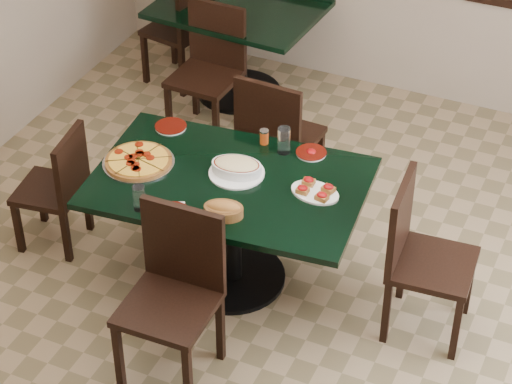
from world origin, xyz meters
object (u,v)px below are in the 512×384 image
at_px(chair_near, 175,285).
at_px(bruschetta_platter, 315,190).
at_px(back_chair_near, 210,63).
at_px(lasagna_casserole, 237,167).
at_px(chair_left, 59,184).
at_px(back_table, 238,34).
at_px(back_chair_left, 185,24).
at_px(main_table, 230,205).
at_px(chair_far, 275,134).
at_px(bread_basket, 224,210).
at_px(pepperoni_pizza, 138,161).
at_px(chair_right, 418,250).

bearing_deg(chair_near, bruschetta_platter, 59.29).
relative_size(back_chair_near, lasagna_casserole, 2.98).
bearing_deg(chair_left, back_chair_near, 162.94).
distance_m(back_table, back_chair_left, 0.45).
xyz_separation_m(back_chair_near, bruschetta_platter, (1.36, -1.40, 0.23)).
relative_size(main_table, chair_far, 1.67).
relative_size(back_table, chair_left, 1.51).
distance_m(chair_near, back_chair_near, 2.40).
xyz_separation_m(back_chair_left, bread_basket, (1.46, -2.30, 0.27)).
bearing_deg(bruschetta_platter, chair_left, -163.40).
bearing_deg(pepperoni_pizza, back_chair_left, 110.87).
bearing_deg(back_table, bruschetta_platter, -51.04).
bearing_deg(lasagna_casserole, main_table, -109.89).
xyz_separation_m(main_table, back_chair_left, (-1.34, 1.99, -0.05)).
bearing_deg(bruschetta_platter, back_chair_near, 143.71).
relative_size(chair_left, bread_basket, 3.35).
bearing_deg(pepperoni_pizza, chair_left, -175.23).
bearing_deg(chair_near, chair_left, 150.08).
bearing_deg(lasagna_casserole, chair_right, -8.69).
relative_size(chair_near, chair_left, 1.21).
xyz_separation_m(back_chair_left, pepperoni_pizza, (0.79, -2.06, 0.25)).
xyz_separation_m(chair_far, chair_near, (0.10, -1.56, 0.01)).
bearing_deg(lasagna_casserole, chair_near, -97.81).
height_order(chair_far, chair_left, chair_far).
bearing_deg(chair_near, main_table, 91.24).
relative_size(chair_near, chair_right, 1.03).
height_order(chair_near, lasagna_casserole, chair_near).
height_order(chair_far, bread_basket, chair_far).
relative_size(back_chair_near, bread_basket, 3.90).
relative_size(chair_left, back_chair_near, 0.86).
height_order(back_chair_left, pepperoni_pizza, back_chair_left).
xyz_separation_m(back_chair_near, pepperoni_pizza, (0.31, -1.56, 0.22)).
bearing_deg(back_chair_left, back_chair_near, 52.87).
height_order(chair_far, chair_right, chair_far).
height_order(main_table, bruschetta_platter, bruschetta_platter).
relative_size(bread_basket, bruschetta_platter, 0.78).
bearing_deg(chair_right, chair_left, 90.76).
relative_size(pepperoni_pizza, bruschetta_platter, 1.33).
height_order(pepperoni_pizza, bread_basket, bread_basket).
relative_size(chair_far, bread_basket, 3.96).
bearing_deg(pepperoni_pizza, bruschetta_platter, 8.24).
height_order(chair_far, pepperoni_pizza, chair_far).
height_order(back_chair_near, bread_basket, back_chair_near).
bearing_deg(chair_left, main_table, 87.64).
bearing_deg(chair_far, main_table, 97.61).
relative_size(chair_far, back_chair_near, 1.02).
bearing_deg(main_table, bruschetta_platter, 3.77).
distance_m(chair_far, lasagna_casserole, 0.79).
relative_size(chair_near, pepperoni_pizza, 2.37).
xyz_separation_m(main_table, chair_near, (0.04, -0.74, -0.00)).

